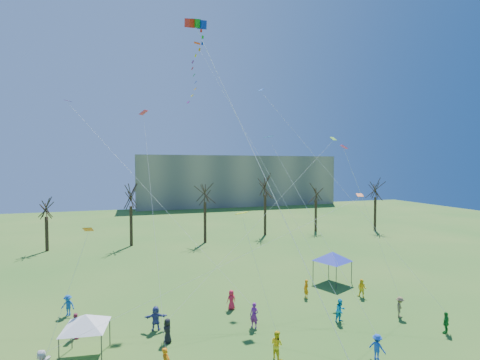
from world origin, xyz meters
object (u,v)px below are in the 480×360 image
object	(u,v)px
distant_building	(237,180)
canopy_tent_white	(86,321)
big_box_kite	(199,68)
canopy_tent_blue	(332,256)

from	to	relation	value
distant_building	canopy_tent_white	distance (m)	83.34
distant_building	big_box_kite	world-z (taller)	big_box_kite
distant_building	canopy_tent_blue	world-z (taller)	distant_building
distant_building	big_box_kite	xyz separation A→B (m)	(-25.21, -73.42, 11.88)
big_box_kite	canopy_tent_white	bearing A→B (deg)	-159.21
distant_building	canopy_tent_white	size ratio (longest dim) A/B	16.66
big_box_kite	canopy_tent_blue	xyz separation A→B (m)	(14.51, 4.18, -16.70)
big_box_kite	distant_building	bearing A→B (deg)	71.05
distant_building	canopy_tent_blue	distance (m)	70.23
distant_building	canopy_tent_white	bearing A→B (deg)	-113.35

